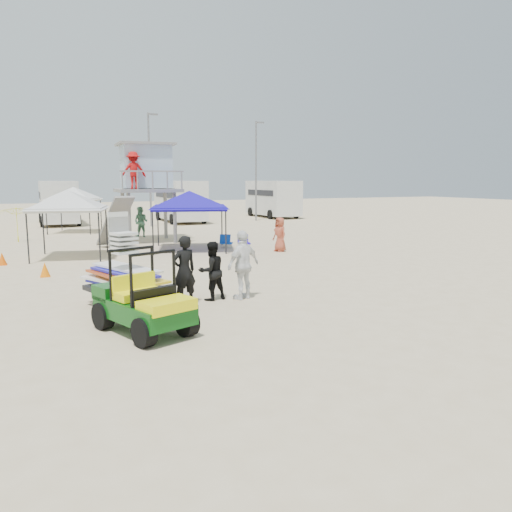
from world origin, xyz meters
name	(u,v)px	position (x,y,z in m)	size (l,w,h in m)	color
ground	(293,337)	(0.00, 0.00, 0.00)	(140.00, 140.00, 0.00)	beige
utility_cart	(142,295)	(-2.82, 1.60, 0.84)	(1.92, 2.63, 1.81)	#0B4910
surf_trailer	(124,275)	(-2.82, 3.94, 0.89)	(1.99, 2.71, 2.19)	black
man_left	(184,271)	(-1.30, 3.64, 0.93)	(0.68, 0.45, 1.86)	black
man_mid	(211,271)	(-0.45, 3.89, 0.82)	(0.80, 0.62, 1.64)	black
man_right	(243,265)	(0.40, 3.64, 0.97)	(1.14, 0.47, 1.94)	white
lifeguard_tower	(145,170)	(0.76, 18.07, 3.83)	(3.34, 3.34, 5.14)	gray
canopy_blue	(189,194)	(1.96, 13.93, 2.66)	(4.24, 4.24, 3.21)	black
canopy_white_a	(68,193)	(-3.45, 13.60, 2.75)	(3.49, 3.49, 3.30)	black
canopy_white_c	(73,189)	(-2.38, 24.70, 2.74)	(3.60, 3.60, 3.29)	black
umbrella_b	(18,224)	(-5.60, 20.59, 0.96)	(2.10, 2.14, 1.93)	#F6FC16
cone_near	(2,259)	(-6.06, 12.71, 0.25)	(0.34, 0.34, 0.50)	#EF5907
cone_far	(45,270)	(-4.60, 9.44, 0.25)	(0.34, 0.34, 0.50)	orange
beach_chair_b	(244,241)	(4.61, 13.61, 0.31)	(0.65, 0.71, 0.64)	#2110AF
beach_chair_c	(226,241)	(3.82, 14.03, 0.31)	(0.73, 0.82, 0.64)	#1044AF
rv_mid_left	(58,200)	(-3.00, 31.49, 1.80)	(2.65, 6.50, 3.25)	silver
rv_mid_right	(180,199)	(6.00, 29.99, 1.80)	(2.64, 7.00, 3.25)	silver
rv_far_right	(273,197)	(15.00, 31.49, 1.80)	(2.64, 6.60, 3.25)	silver
light_pole_left	(150,170)	(3.00, 27.00, 4.00)	(0.14, 0.14, 8.00)	slate
light_pole_right	(256,172)	(12.00, 28.50, 4.00)	(0.14, 0.14, 8.00)	slate
distant_beachgoers	(187,226)	(2.71, 17.00, 0.86)	(5.57, 9.64, 1.78)	#AA4830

